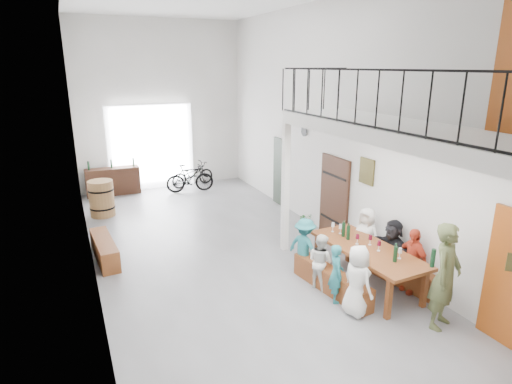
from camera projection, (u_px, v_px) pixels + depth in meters
name	position (u px, v px, depth m)	size (l,w,h in m)	color
floor	(224.00, 251.00, 9.68)	(12.00, 12.00, 0.00)	slate
room_walls	(220.00, 90.00, 8.67)	(12.00, 12.00, 12.00)	silver
gateway_portal	(151.00, 147.00, 14.32)	(2.80, 0.08, 2.80)	white
right_wall_decor	(380.00, 184.00, 8.61)	(0.07, 8.28, 5.07)	#964112
balcony	(402.00, 135.00, 6.88)	(1.52, 5.62, 4.00)	white
tasting_table	(368.00, 252.00, 7.95)	(1.08, 2.42, 0.79)	brown
bench_inner	(331.00, 281.00, 7.90)	(0.30, 1.89, 0.44)	brown
bench_wall	(390.00, 268.00, 8.36)	(0.26, 1.98, 0.46)	brown
tableware	(362.00, 238.00, 8.05)	(0.43, 1.67, 0.35)	black
side_bench	(104.00, 249.00, 9.20)	(0.36, 1.66, 0.47)	brown
oak_barrel	(102.00, 198.00, 11.83)	(0.68, 0.68, 1.01)	olive
serving_counter	(113.00, 181.00, 13.82)	(1.67, 0.46, 0.88)	#3A2015
counter_bottles	(111.00, 164.00, 13.64)	(1.43, 0.11, 0.28)	black
guest_left_a	(357.00, 281.00, 7.07)	(0.61, 0.39, 1.24)	white
guest_left_b	(336.00, 273.00, 7.50)	(0.39, 0.26, 1.08)	#247379
guest_left_c	(320.00, 261.00, 7.98)	(0.52, 0.40, 1.07)	white
guest_left_d	(305.00, 247.00, 8.48)	(0.76, 0.43, 1.17)	#247379
guest_right_a	(412.00, 261.00, 7.80)	(0.73, 0.30, 1.24)	red
guest_right_b	(392.00, 250.00, 8.23)	(1.15, 0.37, 1.24)	black
guest_right_c	(366.00, 237.00, 8.84)	(0.61, 0.40, 1.25)	white
host_standing	(445.00, 276.00, 6.69)	(0.64, 0.42, 1.75)	#4B532F
potted_plant	(305.00, 220.00, 11.10)	(0.34, 0.29, 0.38)	#16531D
bicycle_near	(192.00, 174.00, 14.79)	(0.55, 1.59, 0.83)	black
bicycle_far	(190.00, 178.00, 14.09)	(0.44, 1.55, 0.93)	black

